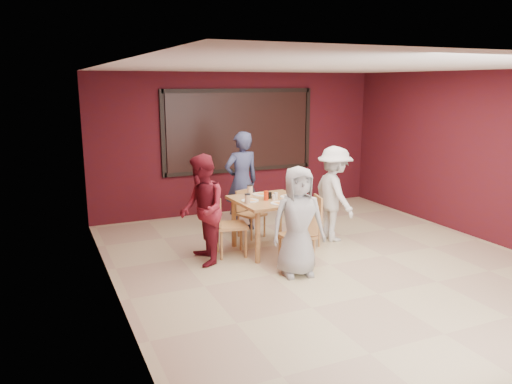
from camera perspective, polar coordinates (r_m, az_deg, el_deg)
name	(u,v)px	position (r m, az deg, el deg)	size (l,w,h in m)	color
floor	(330,265)	(7.42, 8.46, -8.23)	(7.00, 7.00, 0.00)	#C7B68A
window_blinds	(240,131)	(10.06, -1.87, 7.01)	(3.00, 0.02, 1.50)	black
dining_table	(270,206)	(7.75, 1.57, -1.58)	(1.10, 1.10, 0.99)	#AF6D48
chair_front	(300,233)	(7.11, 5.05, -4.70)	(0.47, 0.47, 0.90)	#AE7F43
chair_back	(249,210)	(8.55, -0.84, -2.11)	(0.50, 0.50, 0.81)	#AE7F43
chair_left	(226,222)	(7.57, -3.44, -3.41)	(0.54, 0.54, 0.95)	#AE7F43
chair_right	(311,217)	(8.16, 6.36, -2.88)	(0.47, 0.47, 0.81)	#AE7F43
diner_front	(298,221)	(6.78, 4.83, -3.38)	(0.74, 0.48, 1.52)	#A1A1A1
diner_back	(242,182)	(8.80, -1.66, 1.19)	(0.65, 0.42, 1.77)	#33395B
diner_left	(202,210)	(7.21, -6.17, -2.07)	(0.78, 0.61, 1.61)	maroon
diner_right	(334,194)	(8.37, 8.92, -0.21)	(1.02, 0.59, 1.58)	silver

